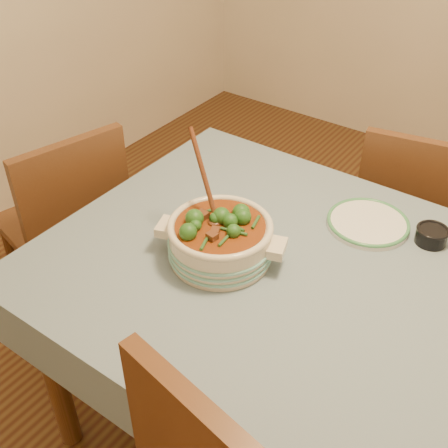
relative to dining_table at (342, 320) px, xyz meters
name	(u,v)px	position (x,y,z in m)	size (l,w,h in m)	color
dining_table	(342,320)	(0.00, 0.00, 0.00)	(1.68, 1.08, 0.76)	brown
stew_casserole	(220,237)	(-0.35, -0.07, 0.16)	(0.36, 0.35, 0.34)	beige
white_plate	(368,223)	(-0.08, 0.31, 0.10)	(0.29, 0.29, 0.02)	white
condiment_bowl	(432,235)	(0.10, 0.34, 0.12)	(0.10, 0.10, 0.05)	black
chair_far	(411,215)	(-0.08, 0.82, -0.17)	(0.47, 0.47, 0.87)	brown
chair_left	(69,221)	(-1.12, 0.02, -0.17)	(0.50, 0.50, 0.88)	brown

